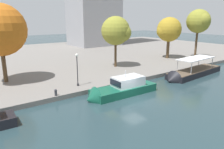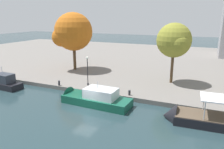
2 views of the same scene
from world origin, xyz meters
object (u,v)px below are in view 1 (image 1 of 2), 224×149
at_px(lamp_post, 77,66).
at_px(tree_1, 169,30).
at_px(tree_2, 116,32).
at_px(mooring_bollard_0, 115,79).
at_px(motor_yacht_1, 120,91).
at_px(mooring_bollard_2, 56,92).
at_px(tour_boat_2, 191,74).
at_px(tree_0, 199,21).
at_px(mooring_bollard_1, 126,77).

bearing_deg(lamp_post, tree_1, 14.22).
height_order(lamp_post, tree_2, tree_2).
bearing_deg(lamp_post, mooring_bollard_0, -15.46).
bearing_deg(motor_yacht_1, mooring_bollard_2, -20.50).
relative_size(lamp_post, tree_2, 0.48).
distance_m(mooring_bollard_0, tree_2, 11.89).
relative_size(tour_boat_2, tree_2, 1.49).
xyz_separation_m(motor_yacht_1, lamp_post, (-3.42, 4.94, 2.73)).
bearing_deg(tour_boat_2, mooring_bollard_2, -11.11).
bearing_deg(lamp_post, tree_0, 5.26).
relative_size(motor_yacht_1, mooring_bollard_2, 12.28).
distance_m(mooring_bollard_0, tree_1, 23.61).
height_order(motor_yacht_1, lamp_post, lamp_post).
relative_size(motor_yacht_1, lamp_post, 2.23).
distance_m(lamp_post, tree_1, 27.66).
distance_m(mooring_bollard_2, lamp_post, 4.96).
xyz_separation_m(motor_yacht_1, mooring_bollard_1, (3.90, 3.34, 0.42)).
bearing_deg(motor_yacht_1, mooring_bollard_1, -137.78).
bearing_deg(lamp_post, tree_2, 29.32).
bearing_deg(tree_1, tree_2, -179.11).
bearing_deg(motor_yacht_1, tour_boat_2, -178.01).
relative_size(mooring_bollard_0, tree_1, 0.07).
xyz_separation_m(mooring_bollard_0, mooring_bollard_2, (-9.24, -0.48, 0.09)).
height_order(motor_yacht_1, tour_boat_2, motor_yacht_1).
bearing_deg(mooring_bollard_1, motor_yacht_1, -139.43).
distance_m(tree_0, tree_2, 20.85).
relative_size(tree_0, tree_2, 1.16).
bearing_deg(mooring_bollard_2, tree_2, 28.50).
xyz_separation_m(motor_yacht_1, tree_2, (8.14, 11.44, 6.58)).
bearing_deg(lamp_post, motor_yacht_1, -55.29).
height_order(mooring_bollard_0, tree_0, tree_0).
height_order(mooring_bollard_0, mooring_bollard_2, mooring_bollard_2).
bearing_deg(motor_yacht_1, tree_2, -123.80).
bearing_deg(mooring_bollard_1, tree_1, 23.42).
bearing_deg(mooring_bollard_2, tour_boat_2, -7.25).
bearing_deg(tree_2, lamp_post, -150.68).
height_order(mooring_bollard_2, lamp_post, lamp_post).
bearing_deg(tree_0, mooring_bollard_0, -170.65).
distance_m(tour_boat_2, mooring_bollard_2, 23.09).
bearing_deg(tour_boat_2, tree_0, -153.12).
distance_m(mooring_bollard_0, lamp_post, 5.96).
relative_size(tour_boat_2, tree_0, 1.28).
xyz_separation_m(mooring_bollard_0, tree_0, (26.77, 4.41, 7.92)).
height_order(lamp_post, tree_1, tree_1).
bearing_deg(lamp_post, mooring_bollard_2, -153.98).
height_order(mooring_bollard_2, tree_2, tree_2).
relative_size(tour_boat_2, mooring_bollard_0, 21.70).
bearing_deg(tree_0, tour_boat_2, -149.26).
distance_m(mooring_bollard_1, mooring_bollard_2, 11.29).
bearing_deg(tree_2, motor_yacht_1, -125.45).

